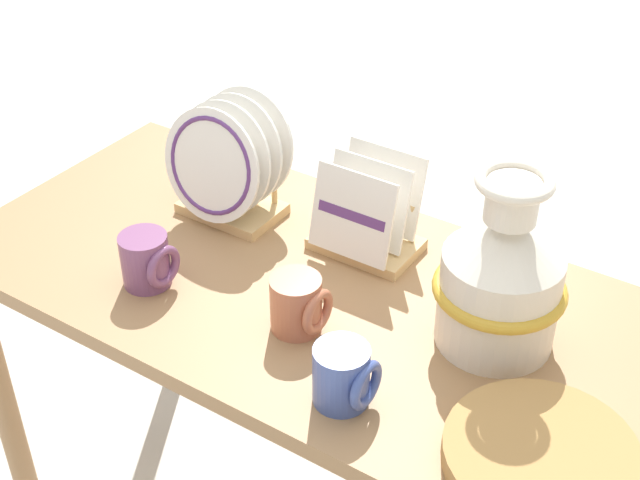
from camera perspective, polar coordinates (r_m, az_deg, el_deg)
name	(u,v)px	position (r m, az deg, el deg)	size (l,w,h in m)	color
display_table	(320,327)	(1.73, 0.00, -5.60)	(1.45, 0.67, 0.75)	#9E754C
ceramic_vase	(501,277)	(1.51, 11.52, -2.35)	(0.23, 0.23, 0.33)	silver
dish_rack_round_plates	(227,169)	(1.83, -5.98, 4.53)	(0.23, 0.18, 0.26)	tan
dish_rack_square_plates	(367,223)	(1.74, 3.03, 1.12)	(0.20, 0.16, 0.19)	tan
wicker_charger_stack	(541,456)	(1.38, 13.95, -13.28)	(0.29, 0.29, 0.04)	#AD7F47
mug_plum_glaze	(147,261)	(1.68, -10.99, -1.30)	(0.10, 0.09, 0.10)	#7A4770
mug_terracotta_glaze	(298,305)	(1.55, -1.39, -4.15)	(0.10, 0.09, 0.10)	#B76647
mug_cobalt_glaze	(344,376)	(1.41, 1.55, -8.71)	(0.10, 0.09, 0.10)	#42569E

